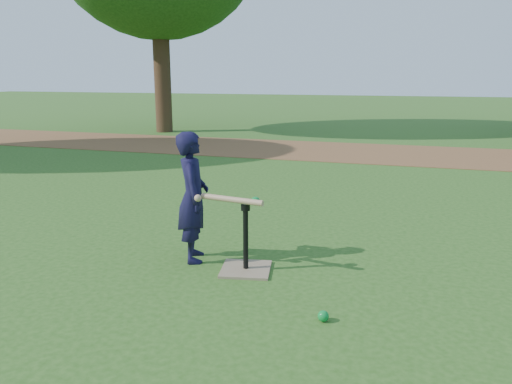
% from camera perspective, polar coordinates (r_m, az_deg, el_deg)
% --- Properties ---
extents(ground, '(80.00, 80.00, 0.00)m').
position_cam_1_polar(ground, '(4.32, -1.45, -9.89)').
color(ground, '#285116').
rests_on(ground, ground).
extents(dirt_strip, '(24.00, 3.00, 0.01)m').
position_cam_1_polar(dirt_strip, '(11.45, 10.90, 4.51)').
color(dirt_strip, brown).
rests_on(dirt_strip, ground).
extents(child, '(0.44, 0.52, 1.21)m').
position_cam_1_polar(child, '(4.61, -7.22, -0.58)').
color(child, black).
rests_on(child, ground).
extents(wiffle_ball_ground, '(0.08, 0.08, 0.08)m').
position_cam_1_polar(wiffle_ball_ground, '(3.65, 7.69, -13.87)').
color(wiffle_ball_ground, '#0C8430').
rests_on(wiffle_ball_ground, ground).
extents(batting_tee, '(0.51, 0.51, 0.61)m').
position_cam_1_polar(batting_tee, '(4.45, -1.18, -7.63)').
color(batting_tee, '#8A7358').
rests_on(batting_tee, ground).
extents(swing_action, '(0.63, 0.15, 0.08)m').
position_cam_1_polar(swing_action, '(4.31, -2.65, -0.89)').
color(swing_action, tan).
rests_on(swing_action, ground).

